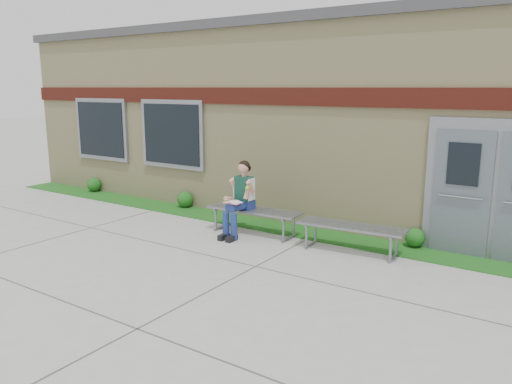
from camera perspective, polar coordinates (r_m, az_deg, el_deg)
The scene contains 9 objects.
ground at distance 8.18m, azimuth -7.93°, elevation -8.11°, with size 80.00×80.00×0.00m, color #9E9E99.
grass_strip at distance 10.16m, azimuth 1.85°, elevation -3.94°, with size 16.00×0.80×0.02m, color #165416.
school_building at distance 12.80m, azimuth 10.05°, elevation 8.67°, with size 16.20×6.22×4.20m.
bench_left at distance 9.60m, azimuth -0.25°, elevation -2.62°, with size 1.90×0.62×0.49m.
bench_right at distance 8.68m, azimuth 10.80°, elevation -4.46°, with size 1.87×0.66×0.48m.
girl at distance 9.44m, azimuth -1.85°, elevation -0.56°, with size 0.51×0.84×1.43m.
shrub_west at distance 14.15m, azimuth -18.02°, elevation 0.81°, with size 0.37×0.37×0.37m, color #165416.
shrub_mid at distance 11.81m, azimuth -8.12°, elevation -0.83°, with size 0.37×0.37×0.37m, color #165416.
shrub_east at distance 9.24m, azimuth 17.70°, elevation -4.97°, with size 0.34×0.34×0.34m, color #165416.
Camera 1 is at (5.15, -5.71, 2.78)m, focal length 35.00 mm.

